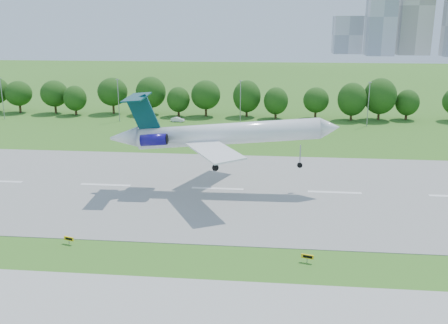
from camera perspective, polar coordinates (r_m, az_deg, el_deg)
ground at (r=63.89m, az=15.03°, el=-10.86°), size 600.00×600.00×0.00m
runway at (r=86.73m, az=12.53°, el=-3.43°), size 400.00×45.00×0.08m
tree_line at (r=150.34m, az=9.84°, el=7.24°), size 288.40×8.40×10.40m
light_poles at (r=140.29m, az=9.09°, el=6.73°), size 175.90×0.25×12.19m
skyline at (r=460.50m, az=20.42°, el=15.21°), size 127.00×52.00×80.00m
airliner at (r=83.81m, az=-0.83°, el=3.27°), size 38.87×28.23×12.52m
taxi_sign_left at (r=68.77m, az=-17.32°, el=-8.37°), size 1.43×0.57×1.02m
taxi_sign_centre at (r=61.87m, az=9.51°, el=-10.62°), size 1.50×0.54×1.06m
service_vehicle_a at (r=144.84m, az=-5.33°, el=4.85°), size 4.03×1.84×1.28m
service_vehicle_b at (r=138.17m, az=-8.13°, el=4.21°), size 3.71×2.33×1.18m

